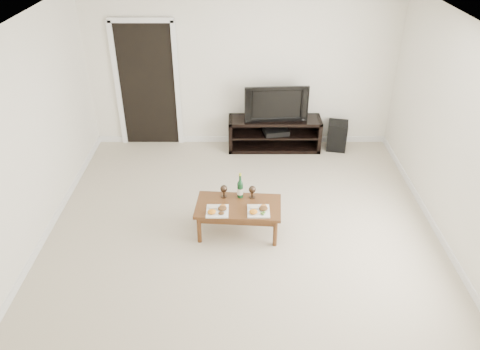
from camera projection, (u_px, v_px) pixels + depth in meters
name	position (u px, v px, depth m)	size (l,w,h in m)	color
floor	(242.00, 241.00, 5.88)	(5.50, 5.50, 0.00)	beige
back_wall	(242.00, 69.00, 7.57)	(5.00, 0.04, 2.60)	white
ceiling	(243.00, 30.00, 4.52)	(5.00, 5.50, 0.04)	white
doorway	(148.00, 86.00, 7.68)	(0.90, 0.02, 2.05)	black
media_console	(274.00, 134.00, 7.87)	(1.54, 0.45, 0.55)	black
television	(276.00, 102.00, 7.57)	(1.03, 0.14, 0.59)	black
av_receiver	(276.00, 131.00, 7.83)	(0.40, 0.30, 0.08)	black
subwoofer	(337.00, 136.00, 7.88)	(0.32, 0.32, 0.48)	black
coffee_table	(238.00, 219.00, 5.93)	(1.06, 0.58, 0.42)	#5C3119
plate_left	(217.00, 210.00, 5.68)	(0.27, 0.27, 0.07)	white
plate_right	(259.00, 210.00, 5.68)	(0.27, 0.27, 0.07)	white
wine_bottle	(240.00, 185.00, 5.89)	(0.07, 0.07, 0.35)	#0F391B
goblet_left	(224.00, 191.00, 5.94)	(0.09, 0.09, 0.17)	#392A1F
goblet_right	(252.00, 192.00, 5.93)	(0.09, 0.09, 0.17)	#392A1F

